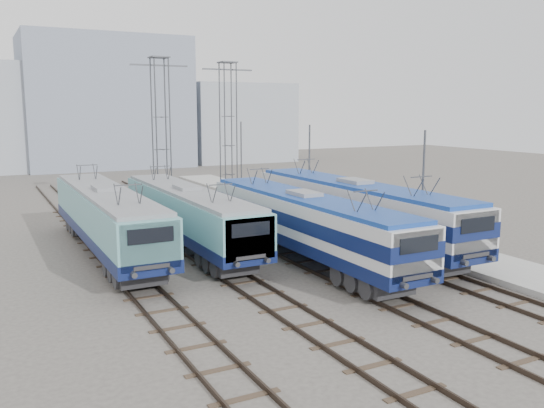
{
  "coord_description": "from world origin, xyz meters",
  "views": [
    {
      "loc": [
        -13.06,
        -21.83,
        8.11
      ],
      "look_at": [
        1.9,
        7.0,
        2.74
      ],
      "focal_mm": 38.0,
      "sensor_mm": 36.0,
      "label": 1
    }
  ],
  "objects_px": {
    "locomotive_far_left": "(107,216)",
    "catenary_tower_east": "(228,126)",
    "locomotive_far_right": "(356,207)",
    "mast_front": "(422,194)",
    "locomotive_center_left": "(189,213)",
    "locomotive_center_right": "(306,221)",
    "catenary_tower_west": "(161,128)",
    "mast_mid": "(309,173)",
    "mast_rear": "(241,160)"
  },
  "relations": [
    {
      "from": "locomotive_far_left",
      "to": "catenary_tower_east",
      "type": "distance_m",
      "value": 19.65
    },
    {
      "from": "locomotive_far_right",
      "to": "mast_front",
      "type": "distance_m",
      "value": 4.14
    },
    {
      "from": "locomotive_far_right",
      "to": "catenary_tower_east",
      "type": "relative_size",
      "value": 1.57
    },
    {
      "from": "locomotive_far_left",
      "to": "locomotive_center_left",
      "type": "bearing_deg",
      "value": -8.32
    },
    {
      "from": "locomotive_center_right",
      "to": "catenary_tower_west",
      "type": "bearing_deg",
      "value": 97.05
    },
    {
      "from": "locomotive_center_left",
      "to": "mast_mid",
      "type": "xyz_separation_m",
      "value": [
        10.85,
        4.5,
        1.34
      ]
    },
    {
      "from": "locomotive_center_left",
      "to": "mast_front",
      "type": "bearing_deg",
      "value": -34.67
    },
    {
      "from": "catenary_tower_west",
      "to": "locomotive_far_left",
      "type": "bearing_deg",
      "value": -119.69
    },
    {
      "from": "catenary_tower_west",
      "to": "locomotive_center_left",
      "type": "bearing_deg",
      "value": -100.21
    },
    {
      "from": "locomotive_far_left",
      "to": "locomotive_far_right",
      "type": "height_order",
      "value": "locomotive_far_right"
    },
    {
      "from": "locomotive_center_right",
      "to": "catenary_tower_east",
      "type": "xyz_separation_m",
      "value": [
        4.25,
        20.19,
        4.37
      ]
    },
    {
      "from": "catenary_tower_west",
      "to": "catenary_tower_east",
      "type": "distance_m",
      "value": 6.8
    },
    {
      "from": "mast_front",
      "to": "catenary_tower_east",
      "type": "bearing_deg",
      "value": 95.45
    },
    {
      "from": "catenary_tower_west",
      "to": "mast_rear",
      "type": "xyz_separation_m",
      "value": [
        8.6,
        4.0,
        -3.14
      ]
    },
    {
      "from": "locomotive_far_left",
      "to": "catenary_tower_east",
      "type": "height_order",
      "value": "catenary_tower_east"
    },
    {
      "from": "locomotive_center_left",
      "to": "mast_front",
      "type": "height_order",
      "value": "mast_front"
    },
    {
      "from": "locomotive_center_left",
      "to": "catenary_tower_west",
      "type": "relative_size",
      "value": 1.44
    },
    {
      "from": "catenary_tower_west",
      "to": "mast_front",
      "type": "relative_size",
      "value": 1.71
    },
    {
      "from": "mast_front",
      "to": "mast_rear",
      "type": "bearing_deg",
      "value": 90.0
    },
    {
      "from": "locomotive_center_left",
      "to": "mast_mid",
      "type": "bearing_deg",
      "value": 22.51
    },
    {
      "from": "locomotive_far_right",
      "to": "mast_mid",
      "type": "distance_m",
      "value": 8.73
    },
    {
      "from": "locomotive_far_left",
      "to": "locomotive_center_right",
      "type": "xyz_separation_m",
      "value": [
        9.0,
        -6.36,
        0.02
      ]
    },
    {
      "from": "locomotive_far_left",
      "to": "mast_front",
      "type": "distance_m",
      "value": 17.43
    },
    {
      "from": "locomotive_center_right",
      "to": "catenary_tower_west",
      "type": "relative_size",
      "value": 1.48
    },
    {
      "from": "locomotive_far_left",
      "to": "mast_rear",
      "type": "bearing_deg",
      "value": 45.89
    },
    {
      "from": "locomotive_center_left",
      "to": "catenary_tower_west",
      "type": "bearing_deg",
      "value": 79.79
    },
    {
      "from": "locomotive_far_right",
      "to": "mast_mid",
      "type": "bearing_deg",
      "value": 77.67
    },
    {
      "from": "locomotive_center_right",
      "to": "mast_mid",
      "type": "relative_size",
      "value": 2.54
    },
    {
      "from": "catenary_tower_west",
      "to": "catenary_tower_east",
      "type": "xyz_separation_m",
      "value": [
        6.5,
        2.0,
        0.0
      ]
    },
    {
      "from": "catenary_tower_west",
      "to": "mast_front",
      "type": "xyz_separation_m",
      "value": [
        8.6,
        -20.0,
        -3.14
      ]
    },
    {
      "from": "mast_mid",
      "to": "catenary_tower_east",
      "type": "bearing_deg",
      "value": 101.86
    },
    {
      "from": "catenary_tower_east",
      "to": "mast_front",
      "type": "relative_size",
      "value": 1.71
    },
    {
      "from": "locomotive_center_left",
      "to": "mast_front",
      "type": "relative_size",
      "value": 2.47
    },
    {
      "from": "locomotive_center_left",
      "to": "locomotive_far_left",
      "type": "bearing_deg",
      "value": 171.68
    },
    {
      "from": "locomotive_far_right",
      "to": "mast_mid",
      "type": "height_order",
      "value": "mast_mid"
    },
    {
      "from": "locomotive_center_right",
      "to": "mast_mid",
      "type": "distance_m",
      "value": 12.07
    },
    {
      "from": "locomotive_far_left",
      "to": "catenary_tower_west",
      "type": "height_order",
      "value": "catenary_tower_west"
    },
    {
      "from": "locomotive_center_left",
      "to": "locomotive_far_right",
      "type": "xyz_separation_m",
      "value": [
        9.0,
        -3.97,
        0.23
      ]
    },
    {
      "from": "locomotive_center_left",
      "to": "mast_rear",
      "type": "height_order",
      "value": "mast_rear"
    },
    {
      "from": "catenary_tower_west",
      "to": "locomotive_far_right",
      "type": "bearing_deg",
      "value": -67.7
    },
    {
      "from": "locomotive_center_left",
      "to": "mast_rear",
      "type": "xyz_separation_m",
      "value": [
        10.85,
        16.5,
        1.34
      ]
    },
    {
      "from": "catenary_tower_east",
      "to": "locomotive_far_left",
      "type": "bearing_deg",
      "value": -133.76
    },
    {
      "from": "locomotive_center_right",
      "to": "catenary_tower_east",
      "type": "bearing_deg",
      "value": 78.12
    },
    {
      "from": "locomotive_far_left",
      "to": "locomotive_center_right",
      "type": "distance_m",
      "value": 11.02
    },
    {
      "from": "locomotive_far_left",
      "to": "mast_rear",
      "type": "relative_size",
      "value": 2.58
    },
    {
      "from": "mast_mid",
      "to": "locomotive_far_right",
      "type": "bearing_deg",
      "value": -102.33
    },
    {
      "from": "locomotive_far_right",
      "to": "mast_rear",
      "type": "relative_size",
      "value": 2.69
    },
    {
      "from": "catenary_tower_west",
      "to": "mast_mid",
      "type": "height_order",
      "value": "catenary_tower_west"
    },
    {
      "from": "locomotive_far_left",
      "to": "mast_mid",
      "type": "bearing_deg",
      "value": 14.04
    },
    {
      "from": "locomotive_center_right",
      "to": "catenary_tower_west",
      "type": "xyz_separation_m",
      "value": [
        -2.25,
        18.19,
        4.37
      ]
    }
  ]
}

